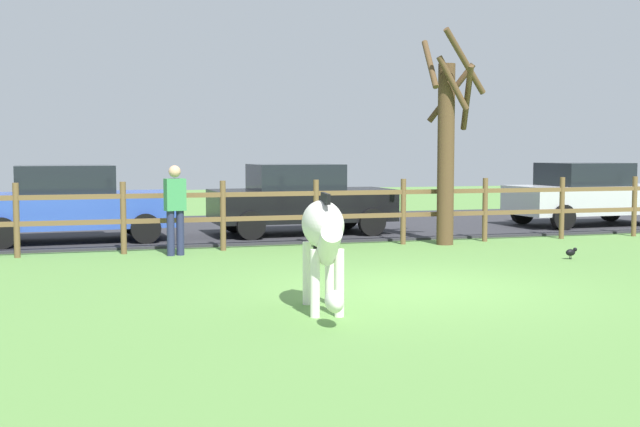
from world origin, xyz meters
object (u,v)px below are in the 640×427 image
(crow_on_grass, at_px, (571,252))
(visitor_near_fence, at_px, (175,206))
(bare_tree, at_px, (447,141))
(zebra, at_px, (324,234))
(parked_car_black, at_px, (300,199))
(parked_car_silver, at_px, (587,194))
(parked_car_blue, at_px, (70,203))

(crow_on_grass, relative_size, visitor_near_fence, 0.13)
(bare_tree, height_order, zebra, bare_tree)
(crow_on_grass, bearing_deg, zebra, -149.55)
(zebra, relative_size, parked_car_black, 0.48)
(visitor_near_fence, bearing_deg, parked_car_black, 40.45)
(bare_tree, bearing_deg, zebra, -126.56)
(crow_on_grass, xyz_separation_m, visitor_near_fence, (-6.60, 2.51, 0.78))
(zebra, height_order, crow_on_grass, zebra)
(crow_on_grass, relative_size, parked_car_black, 0.05)
(zebra, relative_size, crow_on_grass, 8.97)
(parked_car_silver, distance_m, visitor_near_fence, 10.82)
(parked_car_blue, bearing_deg, visitor_near_fence, -53.30)
(crow_on_grass, bearing_deg, visitor_near_fence, 159.14)
(bare_tree, relative_size, parked_car_silver, 1.05)
(zebra, bearing_deg, visitor_near_fence, 100.49)
(zebra, height_order, parked_car_black, parked_car_black)
(parked_car_black, xyz_separation_m, visitor_near_fence, (-3.05, -2.60, 0.06))
(zebra, distance_m, parked_car_silver, 12.63)
(crow_on_grass, xyz_separation_m, parked_car_silver, (3.89, 5.16, 0.72))
(zebra, bearing_deg, crow_on_grass, 30.45)
(zebra, bearing_deg, parked_car_blue, 109.43)
(parked_car_silver, xyz_separation_m, parked_car_black, (-7.43, -0.04, 0.00))
(parked_car_silver, relative_size, visitor_near_fence, 2.48)
(parked_car_silver, bearing_deg, parked_car_blue, -179.13)
(crow_on_grass, distance_m, parked_car_silver, 6.50)
(parked_car_blue, relative_size, parked_car_silver, 1.01)
(bare_tree, xyz_separation_m, zebra, (-4.41, -5.94, -1.17))
(visitor_near_fence, bearing_deg, crow_on_grass, -20.86)
(crow_on_grass, height_order, parked_car_black, parked_car_black)
(crow_on_grass, bearing_deg, parked_car_silver, 52.99)
(parked_car_black, bearing_deg, crow_on_grass, -55.29)
(parked_car_blue, distance_m, parked_car_silver, 12.32)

